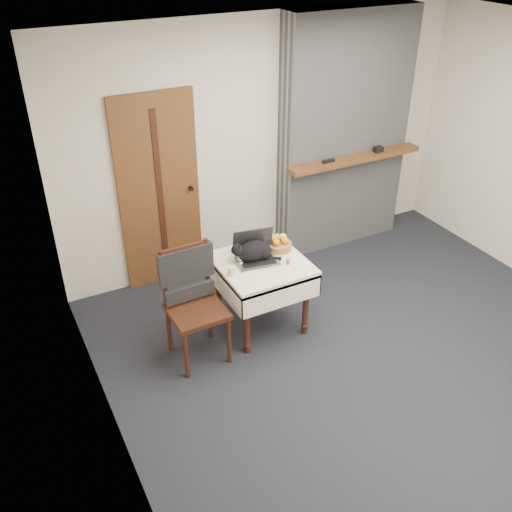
{
  "coord_description": "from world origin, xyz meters",
  "views": [
    {
      "loc": [
        -2.72,
        -3.02,
        3.41
      ],
      "look_at": [
        -0.76,
        0.74,
        0.81
      ],
      "focal_mm": 40.0,
      "sensor_mm": 36.0,
      "label": 1
    }
  ],
  "objects": [
    {
      "name": "ground",
      "position": [
        0.0,
        0.0,
        0.0
      ],
      "size": [
        4.5,
        4.5,
        0.0
      ],
      "primitive_type": "plane",
      "color": "black",
      "rests_on": "ground"
    },
    {
      "name": "room_shell",
      "position": [
        0.0,
        0.46,
        1.76
      ],
      "size": [
        4.52,
        4.01,
        2.61
      ],
      "color": "beige",
      "rests_on": "ground"
    },
    {
      "name": "door",
      "position": [
        -1.2,
        1.97,
        1.0
      ],
      "size": [
        0.82,
        0.1,
        2.0
      ],
      "color": "brown",
      "rests_on": "ground"
    },
    {
      "name": "chimney",
      "position": [
        0.9,
        1.85,
        1.3
      ],
      "size": [
        1.62,
        0.48,
        2.6
      ],
      "color": "gray",
      "rests_on": "ground"
    },
    {
      "name": "side_table",
      "position": [
        -0.68,
        0.79,
        0.59
      ],
      "size": [
        0.78,
        0.78,
        0.7
      ],
      "color": "black",
      "rests_on": "ground"
    },
    {
      "name": "laptop",
      "position": [
        -0.71,
        0.85,
        0.77
      ],
      "size": [
        0.42,
        0.37,
        0.27
      ],
      "rotation": [
        0.0,
        0.0,
        -0.17
      ],
      "color": "#B7B7BC",
      "rests_on": "side_table"
    },
    {
      "name": "cat",
      "position": [
        -0.73,
        0.84,
        0.79
      ],
      "size": [
        0.44,
        0.23,
        0.22
      ],
      "rotation": [
        0.0,
        0.0,
        -0.11
      ],
      "color": "black",
      "rests_on": "side_table"
    },
    {
      "name": "cream_jar",
      "position": [
        -1.01,
        0.72,
        0.74
      ],
      "size": [
        0.07,
        0.07,
        0.08
      ],
      "primitive_type": "cylinder",
      "color": "silver",
      "rests_on": "side_table"
    },
    {
      "name": "pill_bottle",
      "position": [
        -0.48,
        0.65,
        0.74
      ],
      "size": [
        0.03,
        0.03,
        0.07
      ],
      "color": "#9C3A13",
      "rests_on": "side_table"
    },
    {
      "name": "fruit_basket",
      "position": [
        -0.43,
        0.92,
        0.75
      ],
      "size": [
        0.24,
        0.24,
        0.13
      ],
      "color": "#A56C42",
      "rests_on": "side_table"
    },
    {
      "name": "desk_clutter",
      "position": [
        -0.54,
        0.87,
        0.7
      ],
      "size": [
        0.09,
        0.11,
        0.01
      ],
      "primitive_type": "cube",
      "rotation": [
        0.0,
        0.0,
        0.86
      ],
      "color": "black",
      "rests_on": "side_table"
    },
    {
      "name": "chair",
      "position": [
        -1.38,
        0.74,
        0.67
      ],
      "size": [
        0.48,
        0.47,
        1.04
      ],
      "rotation": [
        0.0,
        0.0,
        0.02
      ],
      "color": "black",
      "rests_on": "ground"
    }
  ]
}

